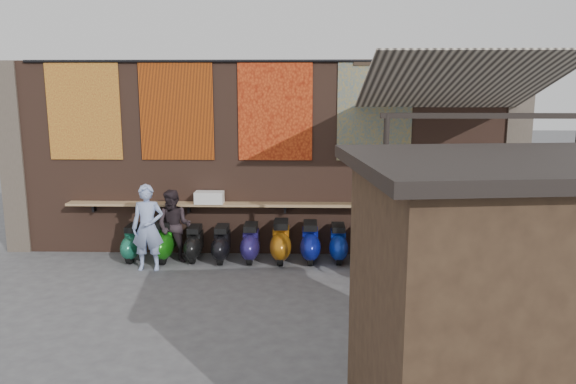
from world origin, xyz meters
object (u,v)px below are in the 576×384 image
at_px(scooter_stool_2, 194,244).
at_px(scooter_stool_4, 251,243).
at_px(shelf_box, 209,198).
at_px(diner_left, 148,228).
at_px(shopper_grey, 562,262).
at_px(diner_right, 174,226).
at_px(scooter_stool_9, 403,246).
at_px(scooter_stool_0, 133,243).
at_px(scooter_stool_1, 165,241).
at_px(scooter_stool_3, 222,244).
at_px(shopper_tan, 391,241).
at_px(scooter_stool_7, 338,243).
at_px(shopper_navy, 406,249).
at_px(market_stall, 510,322).
at_px(scooter_stool_8, 371,242).
at_px(scooter_stool_5, 281,242).
at_px(scooter_stool_6, 310,242).

distance_m(scooter_stool_2, scooter_stool_4, 1.15).
bearing_deg(shelf_box, scooter_stool_4, -19.72).
distance_m(scooter_stool_4, diner_left, 2.05).
relative_size(diner_left, shopper_grey, 0.88).
bearing_deg(diner_right, scooter_stool_9, 7.39).
xyz_separation_m(scooter_stool_0, scooter_stool_2, (1.25, 0.03, -0.01)).
relative_size(scooter_stool_1, scooter_stool_4, 1.08).
bearing_deg(scooter_stool_3, shopper_tan, -18.41).
bearing_deg(shopper_tan, scooter_stool_1, 139.39).
bearing_deg(scooter_stool_3, scooter_stool_4, 2.91).
bearing_deg(scooter_stool_4, scooter_stool_9, -0.21).
bearing_deg(scooter_stool_4, diner_left, -162.88).
xyz_separation_m(scooter_stool_0, scooter_stool_7, (4.17, 0.04, 0.01)).
xyz_separation_m(scooter_stool_3, shopper_tan, (3.22, -1.07, 0.40)).
height_order(shelf_box, shopper_grey, shopper_grey).
xyz_separation_m(scooter_stool_1, scooter_stool_9, (4.79, -0.01, -0.06)).
bearing_deg(shopper_navy, scooter_stool_9, -100.63).
distance_m(scooter_stool_3, shopper_grey, 6.18).
bearing_deg(scooter_stool_1, scooter_stool_4, 0.02).
bearing_deg(scooter_stool_3, market_stall, -59.50).
bearing_deg(scooter_stool_0, shopper_tan, -12.44).
distance_m(scooter_stool_7, scooter_stool_8, 0.66).
bearing_deg(market_stall, shopper_navy, 85.50).
relative_size(scooter_stool_4, shopper_tan, 0.52).
bearing_deg(diner_left, diner_right, 50.63).
bearing_deg(diner_right, scooter_stool_8, 8.41).
bearing_deg(shopper_grey, shelf_box, 0.63).
height_order(scooter_stool_7, market_stall, market_stall).
xyz_separation_m(scooter_stool_8, scooter_stool_9, (0.63, -0.06, -0.06)).
bearing_deg(scooter_stool_1, scooter_stool_3, -1.44).
xyz_separation_m(scooter_stool_9, diner_right, (-4.58, -0.08, 0.39)).
height_order(scooter_stool_3, scooter_stool_7, scooter_stool_7).
bearing_deg(scooter_stool_2, diner_left, -140.62).
bearing_deg(scooter_stool_1, diner_left, -106.35).
height_order(scooter_stool_2, shopper_navy, shopper_navy).
relative_size(scooter_stool_7, scooter_stool_9, 1.06).
bearing_deg(market_stall, scooter_stool_1, 121.07).
xyz_separation_m(shelf_box, diner_right, (-0.66, -0.41, -0.51)).
bearing_deg(scooter_stool_0, scooter_stool_7, 0.52).
xyz_separation_m(scooter_stool_3, diner_left, (-1.33, -0.56, 0.48)).
distance_m(scooter_stool_0, diner_right, 0.96).
xyz_separation_m(diner_right, shopper_tan, (4.17, -1.01, 0.03)).
bearing_deg(scooter_stool_3, diner_left, -157.16).
bearing_deg(shelf_box, scooter_stool_3, -50.03).
bearing_deg(scooter_stool_3, scooter_stool_7, 1.86).
distance_m(shopper_grey, shopper_tan, 2.85).
distance_m(shelf_box, scooter_stool_8, 3.41).
xyz_separation_m(scooter_stool_5, scooter_stool_6, (0.59, 0.01, -0.01)).
xyz_separation_m(scooter_stool_0, shopper_tan, (5.04, -1.11, 0.41)).
bearing_deg(scooter_stool_6, shopper_tan, -37.76).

